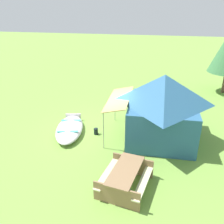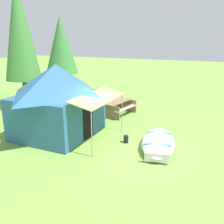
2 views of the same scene
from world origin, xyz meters
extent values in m
plane|color=#729D40|center=(0.00, 0.00, 0.00)|extent=(80.00, 80.00, 0.00)
ellipsoid|color=silver|center=(0.53, -1.54, 0.21)|extent=(3.12, 1.85, 0.41)
ellipsoid|color=#474546|center=(0.53, -1.54, 0.24)|extent=(2.86, 1.65, 0.15)
cube|color=#46B0A5|center=(1.10, -1.41, 0.37)|extent=(0.34, 0.95, 0.04)
cube|color=#46B0A5|center=(-0.04, -1.67, 0.37)|extent=(0.34, 0.95, 0.04)
cube|color=silver|center=(-0.78, -1.83, 0.23)|extent=(0.25, 0.79, 0.31)
cube|color=#2C5E88|center=(0.11, 2.74, 0.88)|extent=(3.36, 2.92, 1.75)
pyramid|color=#2C5E88|center=(0.11, 2.74, 2.38)|extent=(3.63, 3.15, 1.25)
cube|color=black|center=(0.14, 1.29, 0.74)|extent=(0.76, 0.04, 1.40)
cube|color=tan|center=(0.15, 0.79, 1.80)|extent=(3.00, 1.06, 0.25)
cylinder|color=gray|center=(1.54, 0.39, 0.83)|extent=(0.04, 0.04, 1.67)
cylinder|color=gray|center=(-1.24, 0.34, 0.83)|extent=(0.04, 0.04, 1.67)
cube|color=#8C6B4A|center=(3.80, 1.66, 0.72)|extent=(1.99, 1.13, 0.04)
cube|color=beige|center=(3.91, 2.28, 0.44)|extent=(1.90, 0.58, 0.04)
cube|color=beige|center=(3.69, 1.05, 0.44)|extent=(1.90, 0.58, 0.04)
cube|color=#8C6B4A|center=(4.63, 1.52, 0.35)|extent=(0.32, 1.50, 0.70)
cube|color=#8C6B4A|center=(2.97, 1.81, 0.35)|extent=(0.32, 1.50, 0.70)
cube|color=beige|center=(-1.10, 1.85, 0.18)|extent=(0.53, 0.43, 0.37)
cylinder|color=black|center=(0.42, -0.26, 0.15)|extent=(0.28, 0.28, 0.30)
camera|label=1|loc=(10.25, 2.54, 5.71)|focal=39.07mm
camera|label=2|loc=(-8.10, -3.63, 4.00)|focal=39.83mm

